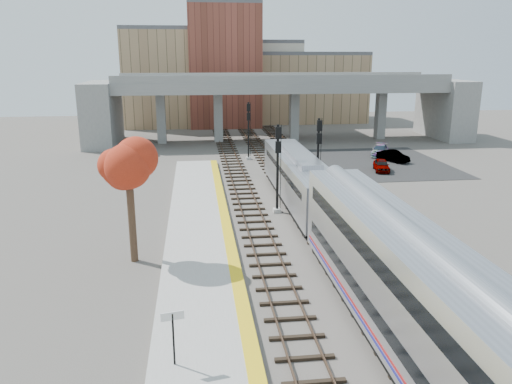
{
  "coord_description": "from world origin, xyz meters",
  "views": [
    {
      "loc": [
        -7.36,
        -26.33,
        12.03
      ],
      "look_at": [
        -3.13,
        8.05,
        2.5
      ],
      "focal_mm": 35.0,
      "sensor_mm": 36.0,
      "label": 1
    }
  ],
  "objects_px": {
    "signal_mast_far": "(249,132)",
    "car_b": "(393,156)",
    "signal_mast_mid": "(318,160)",
    "tree": "(129,172)",
    "car_c": "(380,150)",
    "car_a": "(381,165)",
    "signal_mast_near": "(278,170)",
    "locomotive": "(299,178)",
    "coach": "(419,303)"
  },
  "relations": [
    {
      "from": "locomotive",
      "to": "signal_mast_mid",
      "type": "bearing_deg",
      "value": 40.67
    },
    {
      "from": "locomotive",
      "to": "signal_mast_near",
      "type": "bearing_deg",
      "value": -136.82
    },
    {
      "from": "car_c",
      "to": "signal_mast_far",
      "type": "bearing_deg",
      "value": -153.67
    },
    {
      "from": "car_c",
      "to": "tree",
      "type": "bearing_deg",
      "value": -106.43
    },
    {
      "from": "tree",
      "to": "car_b",
      "type": "bearing_deg",
      "value": 44.15
    },
    {
      "from": "signal_mast_far",
      "to": "car_b",
      "type": "bearing_deg",
      "value": -11.61
    },
    {
      "from": "car_a",
      "to": "car_b",
      "type": "relative_size",
      "value": 0.94
    },
    {
      "from": "signal_mast_mid",
      "to": "signal_mast_far",
      "type": "xyz_separation_m",
      "value": [
        -4.1,
        17.19,
        -0.11
      ]
    },
    {
      "from": "locomotive",
      "to": "car_c",
      "type": "distance_m",
      "value": 23.93
    },
    {
      "from": "signal_mast_mid",
      "to": "car_c",
      "type": "height_order",
      "value": "signal_mast_mid"
    },
    {
      "from": "signal_mast_near",
      "to": "car_c",
      "type": "xyz_separation_m",
      "value": [
        16.33,
        21.15,
        -2.73
      ]
    },
    {
      "from": "signal_mast_far",
      "to": "car_a",
      "type": "height_order",
      "value": "signal_mast_far"
    },
    {
      "from": "car_b",
      "to": "car_c",
      "type": "bearing_deg",
      "value": 65.61
    },
    {
      "from": "tree",
      "to": "car_a",
      "type": "xyz_separation_m",
      "value": [
        23.55,
        21.35,
        -4.86
      ]
    },
    {
      "from": "signal_mast_far",
      "to": "car_a",
      "type": "distance_m",
      "value": 15.82
    },
    {
      "from": "signal_mast_mid",
      "to": "coach",
      "type": "bearing_deg",
      "value": -94.7
    },
    {
      "from": "signal_mast_far",
      "to": "tree",
      "type": "bearing_deg",
      "value": -109.07
    },
    {
      "from": "locomotive",
      "to": "car_b",
      "type": "relative_size",
      "value": 4.8
    },
    {
      "from": "signal_mast_mid",
      "to": "car_b",
      "type": "xyz_separation_m",
      "value": [
        12.46,
        13.79,
        -2.72
      ]
    },
    {
      "from": "locomotive",
      "to": "car_b",
      "type": "distance_m",
      "value": 21.26
    },
    {
      "from": "coach",
      "to": "car_b",
      "type": "relative_size",
      "value": 6.29
    },
    {
      "from": "coach",
      "to": "signal_mast_mid",
      "type": "distance_m",
      "value": 24.41
    },
    {
      "from": "coach",
      "to": "car_b",
      "type": "xyz_separation_m",
      "value": [
        14.46,
        38.12,
        -2.1
      ]
    },
    {
      "from": "coach",
      "to": "tree",
      "type": "xyz_separation_m",
      "value": [
        -12.24,
        12.2,
        2.74
      ]
    },
    {
      "from": "signal_mast_near",
      "to": "car_c",
      "type": "bearing_deg",
      "value": 52.33
    },
    {
      "from": "car_a",
      "to": "car_b",
      "type": "xyz_separation_m",
      "value": [
        3.15,
        4.56,
        0.02
      ]
    },
    {
      "from": "locomotive",
      "to": "car_c",
      "type": "xyz_separation_m",
      "value": [
        14.23,
        19.18,
        -1.57
      ]
    },
    {
      "from": "signal_mast_near",
      "to": "signal_mast_mid",
      "type": "bearing_deg",
      "value": 41.98
    },
    {
      "from": "signal_mast_near",
      "to": "signal_mast_mid",
      "type": "xyz_separation_m",
      "value": [
        4.1,
        3.69,
        -0.02
      ]
    },
    {
      "from": "signal_mast_near",
      "to": "car_c",
      "type": "relative_size",
      "value": 1.52
    },
    {
      "from": "signal_mast_far",
      "to": "car_b",
      "type": "xyz_separation_m",
      "value": [
        16.56,
        -3.4,
        -2.61
      ]
    },
    {
      "from": "coach",
      "to": "tree",
      "type": "bearing_deg",
      "value": 135.07
    },
    {
      "from": "coach",
      "to": "car_b",
      "type": "bearing_deg",
      "value": 69.23
    },
    {
      "from": "locomotive",
      "to": "signal_mast_far",
      "type": "height_order",
      "value": "signal_mast_far"
    },
    {
      "from": "car_b",
      "to": "signal_mast_mid",
      "type": "bearing_deg",
      "value": -160.02
    },
    {
      "from": "coach",
      "to": "car_c",
      "type": "distance_m",
      "value": 44.19
    },
    {
      "from": "locomotive",
      "to": "car_b",
      "type": "height_order",
      "value": "locomotive"
    },
    {
      "from": "signal_mast_near",
      "to": "locomotive",
      "type": "bearing_deg",
      "value": 43.18
    },
    {
      "from": "car_a",
      "to": "signal_mast_far",
      "type": "bearing_deg",
      "value": 162.26
    },
    {
      "from": "tree",
      "to": "signal_mast_mid",
      "type": "bearing_deg",
      "value": 40.41
    },
    {
      "from": "locomotive",
      "to": "tree",
      "type": "relative_size",
      "value": 2.55
    },
    {
      "from": "car_a",
      "to": "car_c",
      "type": "bearing_deg",
      "value": 83.44
    },
    {
      "from": "signal_mast_mid",
      "to": "car_b",
      "type": "height_order",
      "value": "signal_mast_mid"
    },
    {
      "from": "coach",
      "to": "signal_mast_far",
      "type": "height_order",
      "value": "signal_mast_far"
    },
    {
      "from": "coach",
      "to": "tree",
      "type": "distance_m",
      "value": 17.5
    },
    {
      "from": "car_b",
      "to": "car_c",
      "type": "xyz_separation_m",
      "value": [
        -0.23,
        3.67,
        0.01
      ]
    },
    {
      "from": "coach",
      "to": "car_a",
      "type": "height_order",
      "value": "coach"
    },
    {
      "from": "locomotive",
      "to": "signal_mast_mid",
      "type": "relative_size",
      "value": 2.75
    },
    {
      "from": "signal_mast_near",
      "to": "car_a",
      "type": "bearing_deg",
      "value": 43.92
    },
    {
      "from": "coach",
      "to": "car_a",
      "type": "distance_m",
      "value": 35.47
    }
  ]
}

